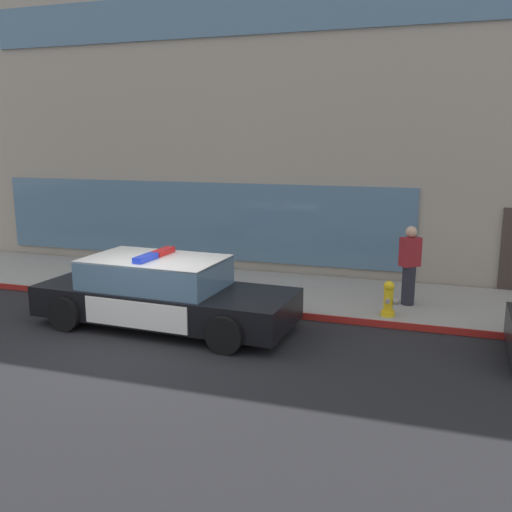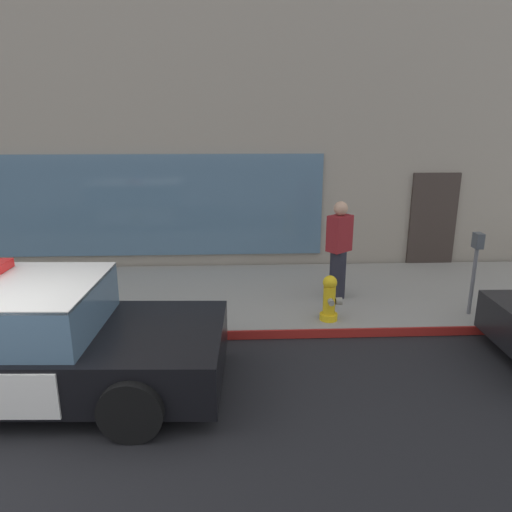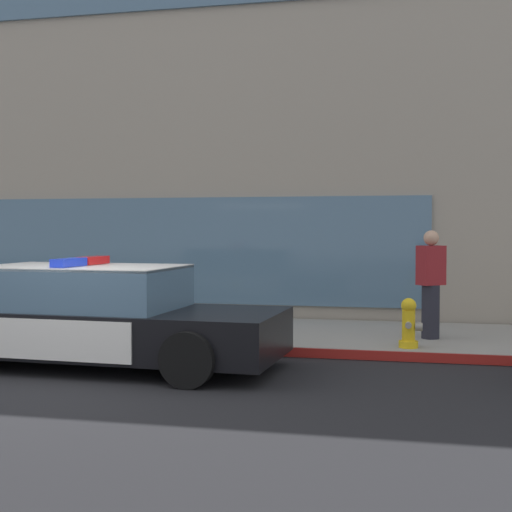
# 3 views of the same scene
# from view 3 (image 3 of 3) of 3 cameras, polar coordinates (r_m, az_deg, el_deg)

# --- Properties ---
(ground) EXTENTS (48.00, 48.00, 0.00)m
(ground) POSITION_cam_3_polar(r_m,az_deg,el_deg) (9.25, -14.67, -9.66)
(ground) COLOR black
(sidewalk) EXTENTS (48.00, 3.28, 0.15)m
(sidewalk) POSITION_cam_3_polar(r_m,az_deg,el_deg) (12.76, -6.57, -5.98)
(sidewalk) COLOR gray
(sidewalk) RESTS_ON ground
(curb_red_paint) EXTENTS (28.80, 0.04, 0.14)m
(curb_red_paint) POSITION_cam_3_polar(r_m,az_deg,el_deg) (11.23, -9.39, -7.12)
(curb_red_paint) COLOR maroon
(curb_red_paint) RESTS_ON ground
(storefront_building) EXTENTS (20.09, 11.64, 9.41)m
(storefront_building) POSITION_cam_3_polar(r_m,az_deg,el_deg) (19.86, 2.93, 10.38)
(storefront_building) COLOR gray
(storefront_building) RESTS_ON ground
(police_cruiser) EXTENTS (5.21, 2.24, 1.49)m
(police_cruiser) POSITION_cam_3_polar(r_m,az_deg,el_deg) (10.08, -13.00, -4.74)
(police_cruiser) COLOR black
(police_cruiser) RESTS_ON ground
(fire_hydrant) EXTENTS (0.34, 0.39, 0.73)m
(fire_hydrant) POSITION_cam_3_polar(r_m,az_deg,el_deg) (10.69, 12.11, -5.30)
(fire_hydrant) COLOR gold
(fire_hydrant) RESTS_ON sidewalk
(pedestrian_on_sidewalk) EXTENTS (0.48, 0.45, 1.71)m
(pedestrian_on_sidewalk) POSITION_cam_3_polar(r_m,az_deg,el_deg) (11.59, 13.78, -2.19)
(pedestrian_on_sidewalk) COLOR #23232D
(pedestrian_on_sidewalk) RESTS_ON sidewalk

